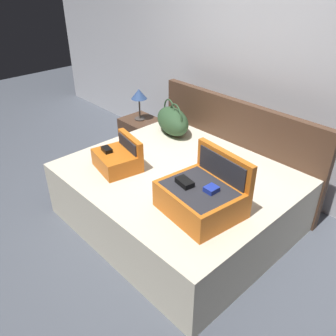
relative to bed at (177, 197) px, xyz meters
The scene contains 10 objects.
ground_plane 0.49m from the bed, 90.00° to the right, with size 12.00×12.00×0.00m, color #4C515B.
back_wall 1.61m from the bed, 90.00° to the left, with size 8.00×0.10×2.60m, color silver.
bed is the anchor object (origin of this frame).
headboard 0.91m from the bed, 90.00° to the left, with size 2.04×0.08×1.04m, color #4C3323.
hard_case_large 0.73m from the bed, 26.79° to the right, with size 0.64×0.58×0.46m.
hard_case_medium 0.69m from the bed, 141.65° to the right, with size 0.47×0.42×0.30m.
duffel_bag 0.96m from the bed, 139.45° to the left, with size 0.59×0.45×0.37m.
pillow_near_headboard 0.53m from the bed, 39.38° to the left, with size 0.44×0.25×0.19m, color navy.
nightstand 1.41m from the bed, 155.15° to the left, with size 0.44×0.40×0.53m, color #4C3323.
table_lamp 1.52m from the bed, 155.15° to the left, with size 0.19×0.19×0.39m.
Camera 1 is at (1.96, -1.57, 2.29)m, focal length 37.55 mm.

